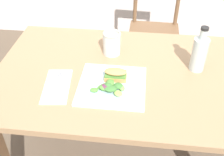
% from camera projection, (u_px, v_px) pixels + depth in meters
% --- Properties ---
extents(dining_table, '(1.28, 0.81, 0.74)m').
position_uv_depth(dining_table, '(126.00, 93.00, 1.42)').
color(dining_table, '#997551').
rests_on(dining_table, ground).
extents(chair_wooden_far, '(0.41, 0.41, 0.87)m').
position_uv_depth(chair_wooden_far, '(154.00, 31.00, 2.27)').
color(chair_wooden_far, brown).
rests_on(chair_wooden_far, ground).
extents(plate_lunch, '(0.30, 0.30, 0.01)m').
position_uv_depth(plate_lunch, '(111.00, 86.00, 1.26)').
color(plate_lunch, silver).
rests_on(plate_lunch, dining_table).
extents(sandwich_half_front, '(0.10, 0.06, 0.06)m').
position_uv_depth(sandwich_half_front, '(116.00, 74.00, 1.27)').
color(sandwich_half_front, tan).
rests_on(sandwich_half_front, plate_lunch).
extents(salad_mixed_greens, '(0.16, 0.12, 0.03)m').
position_uv_depth(salad_mixed_greens, '(110.00, 87.00, 1.22)').
color(salad_mixed_greens, '#518438').
rests_on(salad_mixed_greens, plate_lunch).
extents(napkin_folded, '(0.14, 0.25, 0.00)m').
position_uv_depth(napkin_folded, '(57.00, 86.00, 1.26)').
color(napkin_folded, white).
rests_on(napkin_folded, dining_table).
extents(fork_on_napkin, '(0.03, 0.19, 0.00)m').
position_uv_depth(fork_on_napkin, '(58.00, 83.00, 1.27)').
color(fork_on_napkin, silver).
rests_on(fork_on_napkin, napkin_folded).
extents(bottle_cold_brew, '(0.07, 0.07, 0.23)m').
position_uv_depth(bottle_cold_brew, '(199.00, 55.00, 1.32)').
color(bottle_cold_brew, black).
rests_on(bottle_cold_brew, dining_table).
extents(mason_jar_iced_tea, '(0.09, 0.09, 0.12)m').
position_uv_depth(mason_jar_iced_tea, '(112.00, 44.00, 1.44)').
color(mason_jar_iced_tea, gold).
rests_on(mason_jar_iced_tea, dining_table).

